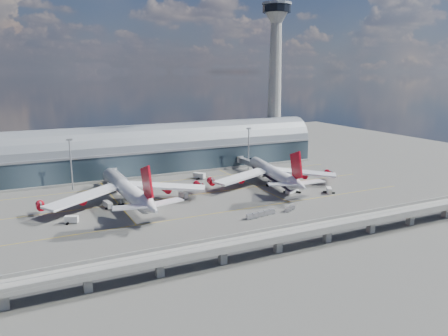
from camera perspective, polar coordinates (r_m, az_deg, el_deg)
name	(u,v)px	position (r m, az deg, el deg)	size (l,w,h in m)	color
ground	(209,206)	(191.52, -1.94, -5.01)	(500.00, 500.00, 0.00)	#474744
taxi_lines	(191,194)	(211.08, -4.38, -3.38)	(200.00, 80.12, 0.01)	gold
terminal	(155,152)	(260.09, -8.97, 2.08)	(200.00, 30.00, 28.00)	#1E2A33
control_tower	(275,81)	(296.38, 6.67, 11.24)	(19.00, 19.00, 103.00)	gray
guideway	(278,237)	(144.04, 7.10, -8.87)	(220.00, 8.50, 7.20)	gray
floodlight_mast_left	(71,163)	(227.61, -19.36, 0.64)	(3.00, 0.70, 25.70)	gray
floodlight_mast_right	(249,148)	(258.07, 3.23, 2.65)	(3.00, 0.70, 25.70)	gray
airliner_left	(127,189)	(196.82, -12.53, -2.76)	(74.68, 78.44, 23.92)	white
airliner_right	(274,174)	(227.29, 6.50, -0.72)	(69.29, 72.50, 23.08)	white
jet_bridge_left	(118,176)	(230.93, -13.73, -1.00)	(4.40, 28.00, 7.25)	gray
jet_bridge_right	(250,163)	(255.93, 3.43, 0.64)	(4.40, 32.00, 7.25)	gray
service_truck_0	(108,205)	(195.47, -14.93, -4.64)	(3.19, 6.90, 2.75)	beige
service_truck_1	(72,220)	(180.26, -19.29, -6.37)	(5.48, 4.01, 2.89)	beige
service_truck_2	(292,190)	(213.90, 8.90, -2.81)	(9.37, 6.26, 3.31)	beige
service_truck_3	(329,190)	(217.43, 13.56, -2.85)	(4.84, 5.84, 2.70)	beige
service_truck_4	(183,195)	(203.78, -5.33, -3.58)	(3.39, 5.08, 2.70)	beige
service_truck_5	(199,176)	(240.06, -3.27, -1.01)	(6.12, 7.10, 3.31)	beige
cargo_train_0	(241,238)	(154.34, 2.19, -9.07)	(9.82, 3.88, 1.62)	gray
cargo_train_1	(261,214)	(178.62, 4.86, -6.02)	(14.67, 4.08, 1.93)	gray
cargo_train_2	(290,209)	(187.55, 8.60, -5.26)	(7.08, 4.76, 1.62)	gray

